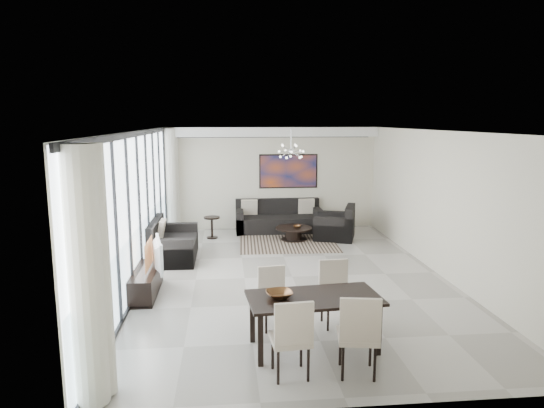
{
  "coord_description": "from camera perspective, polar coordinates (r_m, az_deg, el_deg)",
  "views": [
    {
      "loc": [
        -1.31,
        -9.24,
        3.12
      ],
      "look_at": [
        -0.28,
        1.37,
        1.25
      ],
      "focal_mm": 32.0,
      "sensor_mm": 36.0,
      "label": 1
    }
  ],
  "objects": [
    {
      "name": "soffit",
      "position": [
        13.61,
        -0.04,
        8.47
      ],
      "size": [
        5.98,
        0.4,
        0.26
      ],
      "primitive_type": "cube",
      "color": "white",
      "rests_on": "room_shell"
    },
    {
      "name": "television",
      "position": [
        8.93,
        -13.73,
        -5.82
      ],
      "size": [
        0.32,
        0.98,
        0.56
      ],
      "primitive_type": "imported",
      "rotation": [
        0.0,
        0.0,
        1.77
      ],
      "color": "gray",
      "rests_on": "tv_console"
    },
    {
      "name": "side_table",
      "position": [
        12.93,
        -7.08,
        -2.32
      ],
      "size": [
        0.42,
        0.42,
        0.58
      ],
      "color": "black",
      "rests_on": "floor"
    },
    {
      "name": "dining_table",
      "position": [
        6.74,
        4.96,
        -11.46
      ],
      "size": [
        1.87,
        1.06,
        0.75
      ],
      "color": "black",
      "rests_on": "floor"
    },
    {
      "name": "armchair",
      "position": [
        12.93,
        7.56,
        -2.72
      ],
      "size": [
        1.28,
        1.32,
        0.89
      ],
      "color": "black",
      "rests_on": "floor"
    },
    {
      "name": "sofa_main",
      "position": [
        13.7,
        0.79,
        -1.96
      ],
      "size": [
        2.4,
        0.98,
        0.87
      ],
      "color": "black",
      "rests_on": "floor"
    },
    {
      "name": "dining_chair_ne",
      "position": [
        7.61,
        7.42,
        -9.74
      ],
      "size": [
        0.48,
        0.48,
        0.99
      ],
      "color": "beige",
      "rests_on": "floor"
    },
    {
      "name": "dining_chair_nw",
      "position": [
        7.47,
        0.11,
        -10.39
      ],
      "size": [
        0.48,
        0.48,
        0.91
      ],
      "color": "beige",
      "rests_on": "floor"
    },
    {
      "name": "bowl_coffee",
      "position": [
        12.6,
        2.96,
        -2.68
      ],
      "size": [
        0.23,
        0.23,
        0.07
      ],
      "primitive_type": "imported",
      "rotation": [
        0.0,
        0.0,
        0.1
      ],
      "color": "brown",
      "rests_on": "coffee_table"
    },
    {
      "name": "room_shell",
      "position": [
        9.56,
        5.2,
        -0.15
      ],
      "size": [
        6.0,
        9.0,
        2.9
      ],
      "color": "#A8A39B",
      "rests_on": "ground"
    },
    {
      "name": "window_wall",
      "position": [
        9.52,
        -14.83,
        -0.38
      ],
      "size": [
        0.37,
        8.95,
        2.9
      ],
      "color": "silver",
      "rests_on": "floor"
    },
    {
      "name": "dining_chair_sw",
      "position": [
        6.0,
        2.37,
        -15.01
      ],
      "size": [
        0.51,
        0.51,
        1.02
      ],
      "color": "beige",
      "rests_on": "floor"
    },
    {
      "name": "chandelier",
      "position": [
        11.88,
        2.25,
        6.22
      ],
      "size": [
        0.66,
        0.66,
        0.71
      ],
      "color": "silver",
      "rests_on": "room_shell"
    },
    {
      "name": "tv_console",
      "position": [
        9.12,
        -14.6,
        -8.87
      ],
      "size": [
        0.41,
        1.46,
        0.46
      ],
      "primitive_type": "cube",
      "color": "black",
      "rests_on": "floor"
    },
    {
      "name": "bowl_dining",
      "position": [
        6.64,
        0.86,
        -10.57
      ],
      "size": [
        0.41,
        0.41,
        0.09
      ],
      "primitive_type": "imported",
      "rotation": [
        0.0,
        0.0,
        0.16
      ],
      "color": "brown",
      "rests_on": "dining_table"
    },
    {
      "name": "rug",
      "position": [
        12.35,
        1.92,
        -4.67
      ],
      "size": [
        2.51,
        1.96,
        0.01
      ],
      "primitive_type": "cube",
      "rotation": [
        0.0,
        0.0,
        -0.03
      ],
      "color": "black",
      "rests_on": "floor"
    },
    {
      "name": "coffee_table",
      "position": [
        12.69,
        2.59,
        -3.41
      ],
      "size": [
        0.96,
        0.96,
        0.34
      ],
      "color": "black",
      "rests_on": "floor"
    },
    {
      "name": "loveseat",
      "position": [
        11.22,
        -11.79,
        -4.81
      ],
      "size": [
        1.01,
        1.79,
        0.89
      ],
      "color": "black",
      "rests_on": "floor"
    },
    {
      "name": "dining_chair_se",
      "position": [
        6.11,
        10.19,
        -14.44
      ],
      "size": [
        0.56,
        0.56,
        1.06
      ],
      "color": "beige",
      "rests_on": "floor"
    },
    {
      "name": "painting",
      "position": [
        13.91,
        1.95,
        3.87
      ],
      "size": [
        1.68,
        0.04,
        0.98
      ],
      "primitive_type": "cube",
      "color": "#B04718",
      "rests_on": "room_shell"
    }
  ]
}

